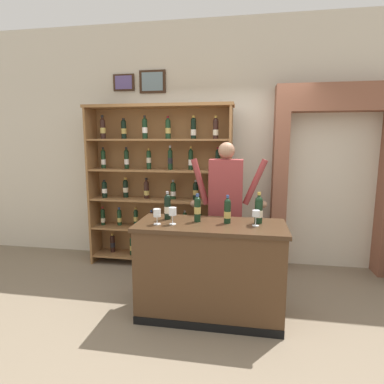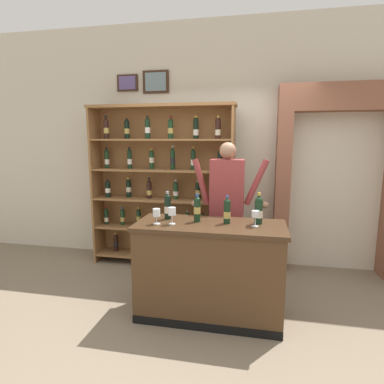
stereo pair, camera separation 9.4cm
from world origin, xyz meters
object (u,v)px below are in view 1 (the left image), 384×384
object	(u,v)px
wine_shelf	(160,182)
tasting_bottle_rosso	(259,209)
wine_glass_spare	(256,214)
tasting_bottle_brunello	(227,211)
tasting_bottle_super_tuscan	(197,208)
wine_glass_left	(173,212)
tasting_bottle_grappa	(168,206)
wine_glass_right	(157,213)
shopkeeper	(226,201)
tasting_counter	(210,270)

from	to	relation	value
wine_shelf	tasting_bottle_rosso	xyz separation A→B (m)	(1.32, -1.16, -0.09)
wine_glass_spare	tasting_bottle_brunello	bearing A→B (deg)	167.75
tasting_bottle_rosso	wine_glass_spare	world-z (taller)	tasting_bottle_rosso
tasting_bottle_super_tuscan	wine_glass_left	xyz separation A→B (m)	(-0.22, -0.14, -0.01)
tasting_bottle_brunello	wine_glass_left	bearing A→B (deg)	-165.15
wine_shelf	tasting_bottle_brunello	distance (m)	1.58
tasting_bottle_grappa	wine_glass_spare	xyz separation A→B (m)	(0.89, -0.11, -0.02)
tasting_bottle_rosso	wine_glass_right	bearing A→B (deg)	-167.72
wine_glass_spare	wine_shelf	bearing A→B (deg)	135.60
shopkeeper	tasting_bottle_rosso	world-z (taller)	shopkeeper
wine_shelf	tasting_bottle_rosso	size ratio (longest dim) A/B	7.21
tasting_bottle_brunello	tasting_bottle_rosso	size ratio (longest dim) A/B	0.90
tasting_bottle_super_tuscan	wine_glass_right	size ratio (longest dim) A/B	1.85
tasting_bottle_grappa	wine_glass_right	xyz separation A→B (m)	(-0.05, -0.22, -0.03)
wine_glass_left	tasting_bottle_brunello	bearing A→B (deg)	14.85
tasting_bottle_grappa	tasting_bottle_brunello	size ratio (longest dim) A/B	1.04
wine_shelf	wine_glass_left	bearing A→B (deg)	-69.68
tasting_bottle_rosso	wine_shelf	bearing A→B (deg)	138.77
wine_shelf	tasting_bottle_brunello	xyz separation A→B (m)	(1.02, -1.21, -0.10)
wine_glass_left	wine_glass_spare	bearing A→B (deg)	5.65
shopkeeper	wine_glass_spare	xyz separation A→B (m)	(0.33, -0.65, 0.00)
wine_shelf	tasting_bottle_grappa	world-z (taller)	wine_shelf
wine_shelf	wine_glass_right	xyz separation A→B (m)	(0.35, -1.37, -0.12)
tasting_bottle_brunello	wine_glass_spare	xyz separation A→B (m)	(0.27, -0.06, -0.01)
wine_glass_spare	wine_glass_right	xyz separation A→B (m)	(-0.95, -0.10, -0.01)
tasting_counter	wine_glass_spare	world-z (taller)	wine_glass_spare
shopkeeper	tasting_counter	bearing A→B (deg)	-99.48
tasting_counter	tasting_bottle_super_tuscan	bearing A→B (deg)	159.31
wine_shelf	tasting_bottle_grappa	distance (m)	1.22
wine_shelf	tasting_counter	xyz separation A→B (m)	(0.86, -1.25, -0.71)
wine_shelf	wine_glass_right	distance (m)	1.42
tasting_bottle_grappa	wine_glass_left	distance (m)	0.22
wine_shelf	tasting_bottle_rosso	bearing A→B (deg)	-41.23
wine_shelf	shopkeeper	xyz separation A→B (m)	(0.97, -0.62, -0.11)
tasting_counter	tasting_bottle_super_tuscan	xyz separation A→B (m)	(-0.14, 0.05, 0.62)
tasting_bottle_brunello	wine_glass_spare	size ratio (longest dim) A/B	1.83
tasting_bottle_brunello	tasting_bottle_grappa	bearing A→B (deg)	175.02
tasting_bottle_rosso	shopkeeper	bearing A→B (deg)	123.63
shopkeeper	wine_glass_left	bearing A→B (deg)	-122.76
tasting_counter	wine_glass_right	world-z (taller)	wine_glass_right
tasting_bottle_brunello	tasting_bottle_rosso	world-z (taller)	tasting_bottle_rosso
wine_glass_spare	tasting_bottle_rosso	bearing A→B (deg)	75.11
tasting_bottle_grappa	wine_shelf	bearing A→B (deg)	109.12
tasting_bottle_super_tuscan	tasting_bottle_rosso	xyz separation A→B (m)	(0.60, 0.04, 0.00)
shopkeeper	wine_glass_spare	bearing A→B (deg)	-62.99
shopkeeper	wine_glass_spare	world-z (taller)	shopkeeper
tasting_bottle_grappa	wine_glass_left	bearing A→B (deg)	-62.88
tasting_counter	tasting_bottle_super_tuscan	world-z (taller)	tasting_bottle_super_tuscan
wine_glass_spare	wine_glass_left	bearing A→B (deg)	-174.35
wine_shelf	wine_glass_spare	size ratio (longest dim) A/B	14.60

